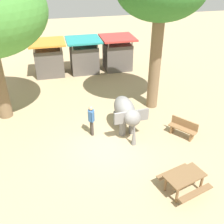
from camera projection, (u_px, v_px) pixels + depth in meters
ground_plane at (109, 144)px, 12.54m from camera, size 60.00×60.00×0.00m
elephant at (126, 112)px, 12.92m from camera, size 1.68×2.50×1.73m
person_handler at (91, 118)px, 12.75m from camera, size 0.32×0.51×1.62m
wooden_bench at (183, 128)px, 12.90m from camera, size 1.14×1.37×0.88m
picnic_table_near at (184, 179)px, 9.78m from camera, size 1.84×1.83×0.78m
market_stall_orange at (49, 60)px, 19.29m from camera, size 2.50×2.50×2.52m
market_stall_teal at (84, 57)px, 19.81m from camera, size 2.50×2.50×2.52m
market_stall_red at (117, 55)px, 20.34m from camera, size 2.50×2.50×2.52m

